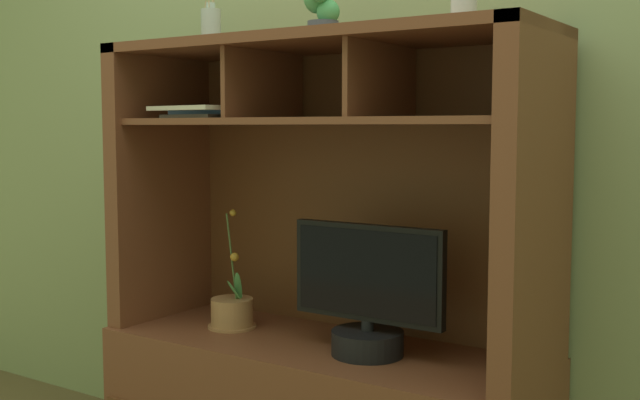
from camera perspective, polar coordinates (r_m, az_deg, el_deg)
The scene contains 8 objects.
back_wall at distance 2.54m, azimuth 3.56°, elevation 10.91°, with size 6.00×0.02×2.80m, color #8A9C65.
media_console at distance 2.41m, azimuth 0.11°, elevation -11.93°, with size 1.35×0.53×1.41m.
tv_monitor at distance 2.22m, azimuth 3.49°, elevation -7.41°, with size 0.47×0.21×0.37m.
potted_orchid at distance 2.55m, azimuth -6.43°, elevation -8.15°, with size 0.16×0.16×0.38m.
magazine_stack_left at distance 2.48m, azimuth -7.85°, elevation 6.39°, with size 0.32×0.33×0.04m.
diffuser_bottle at distance 2.60m, azimuth -7.96°, elevation 12.47°, with size 0.06×0.06×0.33m.
potted_succulent at distance 2.33m, azimuth 0.13°, elevation 13.79°, with size 0.12×0.11×0.17m.
ceramic_vase at distance 2.12m, azimuth 10.46°, elevation 14.15°, with size 0.07×0.07×0.13m.
Camera 1 is at (1.27, -1.91, 1.15)m, focal length 43.84 mm.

